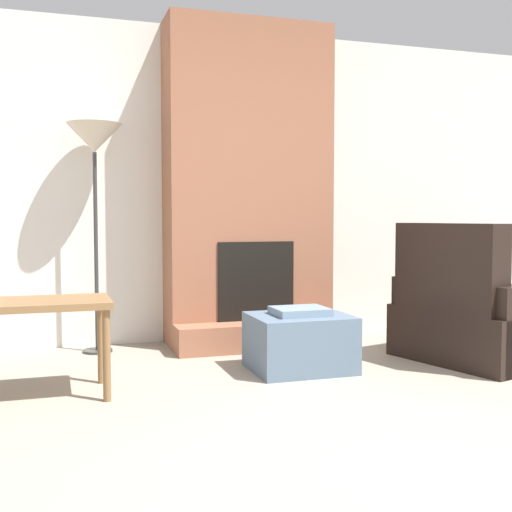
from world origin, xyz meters
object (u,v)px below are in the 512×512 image
object	(u,v)px
ottoman	(300,341)
armchair	(475,321)
floor_lamp_left	(94,147)
side_table	(41,314)

from	to	relation	value
ottoman	armchair	world-z (taller)	armchair
ottoman	floor_lamp_left	distance (m)	2.12
armchair	side_table	bearing A→B (deg)	75.15
ottoman	floor_lamp_left	bearing A→B (deg)	141.22
armchair	floor_lamp_left	size ratio (longest dim) A/B	0.70
ottoman	side_table	world-z (taller)	side_table
ottoman	floor_lamp_left	xyz separation A→B (m)	(-1.26, 1.01, 1.37)
ottoman	armchair	size ratio (longest dim) A/B	0.54
ottoman	side_table	size ratio (longest dim) A/B	0.85
armchair	side_table	world-z (taller)	armchair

